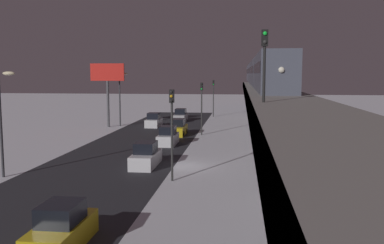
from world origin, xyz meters
TOP-DOWN VIEW (x-y plane):
  - ground_plane at (0.00, 0.00)m, footprint 240.00×240.00m
  - avenue_asphalt at (6.28, 0.00)m, footprint 11.00×94.37m
  - elevated_railway at (-7.31, -0.00)m, footprint 5.00×94.37m
  - subway_train at (-7.41, -34.66)m, footprint 2.94×74.07m
  - rail_signal at (-5.80, 9.39)m, footprint 0.36×0.41m
  - sedan_yellow at (3.08, -17.44)m, footprint 1.91×4.77m
  - sedan_white at (3.08, 0.20)m, footprint 1.80×4.64m
  - sedan_yellow_2 at (3.08, 16.43)m, footprint 1.80×4.23m
  - sedan_white_2 at (3.08, -10.25)m, footprint 1.80×4.08m
  - sedan_white_3 at (7.68, -24.99)m, footprint 1.80×4.10m
  - sedan_silver at (4.88, -32.47)m, footprint 1.80×4.76m
  - traffic_light_near at (0.18, 4.69)m, footprint 0.32×0.44m
  - traffic_light_mid at (0.18, -17.69)m, footprint 0.32×0.44m
  - traffic_light_far at (0.18, -40.06)m, footprint 0.32×0.44m
  - commercial_billboard at (13.97, -23.94)m, footprint 4.80×0.36m
  - street_lamp_near at (12.35, 5.00)m, footprint 1.35×0.44m
  - street_lamp_far at (12.35, -25.00)m, footprint 1.35×0.44m

SIDE VIEW (x-z plane):
  - ground_plane at x=0.00m, z-range 0.00..0.00m
  - avenue_asphalt at x=6.28m, z-range 0.00..0.01m
  - sedan_yellow at x=3.08m, z-range -0.20..1.77m
  - sedan_white_2 at x=3.08m, z-range -0.19..1.78m
  - sedan_white at x=3.08m, z-range -0.19..1.78m
  - sedan_yellow_2 at x=3.08m, z-range -0.19..1.78m
  - sedan_white_3 at x=7.68m, z-range -0.19..1.78m
  - sedan_silver at x=4.88m, z-range -0.19..1.78m
  - traffic_light_near at x=0.18m, z-range 1.00..7.40m
  - traffic_light_mid at x=0.18m, z-range 1.00..7.40m
  - traffic_light_far at x=0.18m, z-range 1.00..7.40m
  - street_lamp_near at x=12.35m, z-range 0.99..8.64m
  - street_lamp_far at x=12.35m, z-range 0.99..8.64m
  - elevated_railway at x=-7.31m, z-range 2.16..8.04m
  - commercial_billboard at x=13.97m, z-range 2.38..11.28m
  - subway_train at x=-7.41m, z-range 5.97..9.37m
  - rail_signal at x=-5.80m, z-range 6.61..10.61m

